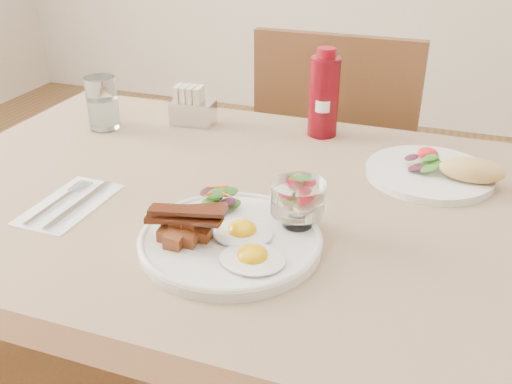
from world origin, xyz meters
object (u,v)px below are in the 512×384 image
Objects in this scene: main_plate at (230,241)px; fruit_cup at (298,198)px; chair_far at (338,169)px; second_plate at (439,171)px; ketchup_bottle at (324,95)px; sugar_caddy at (192,109)px; water_glass at (103,106)px; table at (263,249)px; hot_sauce_bottle at (322,112)px.

fruit_cup is at bearing 38.05° from main_plate.
second_plate is at bearing -58.68° from chair_far.
second_plate reaches higher than main_plate.
ketchup_bottle is at bearing 151.01° from second_plate.
ketchup_bottle reaches higher than second_plate.
water_glass is (-0.18, -0.09, 0.01)m from sugar_caddy.
ketchup_bottle is at bearing -87.04° from chair_far.
water_glass is (-0.74, 0.02, 0.04)m from second_plate.
table is 11.27× the size of water_glass.
sugar_caddy is (-0.28, 0.45, 0.03)m from main_plate.
chair_far is at bearing 90.00° from table.
ketchup_bottle reaches higher than sugar_caddy.
water_glass is (-0.48, -0.13, -0.04)m from ketchup_bottle.
chair_far reaches higher than main_plate.
fruit_cup is at bearing -125.66° from second_plate.
ketchup_bottle is (-0.26, 0.14, 0.07)m from second_plate.
fruit_cup is at bearing -81.44° from ketchup_bottle.
hot_sauce_bottle reaches higher than main_plate.
fruit_cup reaches higher than table.
chair_far is 0.69m from water_glass.
table is at bearing -92.59° from ketchup_bottle.
second_plate is at bearing 37.08° from table.
second_plate is at bearing -25.98° from hot_sauce_bottle.
table is at bearing 140.14° from fruit_cup.
ketchup_bottle is at bearing 87.29° from main_plate.
water_glass is at bearing 141.56° from main_plate.
fruit_cup is at bearing -83.81° from chair_far.
sugar_caddy is at bearing 133.52° from fruit_cup.
chair_far is 7.88× the size of water_glass.
water_glass is (-0.48, -0.11, -0.01)m from hot_sauce_bottle.
hot_sauce_bottle is at bearing 98.50° from fruit_cup.
sugar_caddy is (-0.30, -0.02, -0.02)m from hot_sauce_bottle.
water_glass is at bearing 151.55° from fruit_cup.
fruit_cup reaches higher than main_plate.
ketchup_bottle is 1.89× the size of sugar_caddy.
main_plate reaches higher than table.
hot_sauce_bottle is at bearing -0.03° from sugar_caddy.
second_plate is 0.74m from water_glass.
main_plate is 0.58m from water_glass.
hot_sauce_bottle is at bearing -86.65° from chair_far.
second_plate is at bearing 50.38° from main_plate.
water_glass is at bearing -167.30° from hot_sauce_bottle.
fruit_cup is (0.08, -0.07, 0.15)m from table.
hot_sauce_bottle reaches higher than second_plate.
second_plate is (0.20, 0.28, -0.05)m from fruit_cup.
table is 5.25× the size of second_plate.
water_glass is (-0.46, -0.44, 0.28)m from chair_far.
chair_far is at bearing 96.19° from fruit_cup.
chair_far reaches higher than second_plate.
hot_sauce_bottle reaches higher than fruit_cup.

